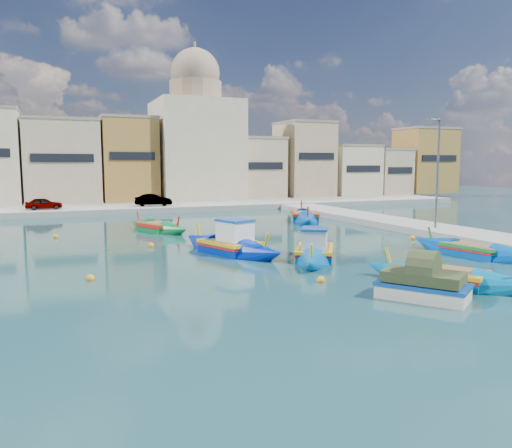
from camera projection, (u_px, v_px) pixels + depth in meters
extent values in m
plane|color=#164042|center=(225.00, 273.00, 22.56)|extent=(160.00, 160.00, 0.00)
cube|color=gray|center=(125.00, 209.00, 51.88)|extent=(80.00, 8.00, 0.60)
cube|color=tan|center=(62.00, 162.00, 56.20)|extent=(7.88, 7.44, 8.99)
cube|color=gray|center=(60.00, 120.00, 55.65)|extent=(8.04, 7.59, 0.30)
cube|color=black|center=(63.00, 158.00, 52.69)|extent=(6.30, 0.10, 0.90)
cube|color=#A97B35|center=(129.00, 160.00, 58.34)|extent=(6.17, 6.13, 9.43)
cube|color=gray|center=(127.00, 118.00, 57.76)|extent=(6.29, 6.26, 0.30)
cube|color=black|center=(133.00, 156.00, 55.43)|extent=(4.93, 0.10, 0.90)
cube|color=tan|center=(190.00, 174.00, 62.11)|extent=(7.31, 7.69, 6.05)
cube|color=gray|center=(189.00, 149.00, 61.73)|extent=(7.46, 7.85, 0.30)
cube|color=black|center=(198.00, 172.00, 58.50)|extent=(5.85, 0.10, 0.90)
cube|color=tan|center=(250.00, 169.00, 64.88)|extent=(7.54, 7.30, 7.41)
cube|color=gray|center=(249.00, 139.00, 64.42)|extent=(7.69, 7.45, 0.30)
cube|color=black|center=(261.00, 166.00, 61.44)|extent=(6.03, 0.10, 0.90)
cube|color=tan|center=(304.00, 160.00, 67.60)|extent=(6.36, 6.97, 9.63)
cube|color=gray|center=(304.00, 123.00, 67.00)|extent=(6.48, 7.11, 0.30)
cube|color=black|center=(317.00, 156.00, 64.30)|extent=(5.09, 0.10, 0.90)
cube|color=beige|center=(350.00, 171.00, 70.40)|extent=(6.63, 6.70, 6.65)
cube|color=gray|center=(350.00, 146.00, 69.98)|extent=(6.76, 6.83, 0.30)
cube|color=black|center=(364.00, 169.00, 67.24)|extent=(5.30, 0.10, 0.90)
cube|color=tan|center=(384.00, 172.00, 73.12)|extent=(5.08, 7.51, 6.20)
cube|color=gray|center=(384.00, 150.00, 72.72)|extent=(5.18, 7.66, 0.30)
cube|color=black|center=(400.00, 170.00, 69.59)|extent=(4.06, 0.10, 0.90)
cube|color=#A97B35|center=(425.00, 162.00, 74.86)|extent=(7.79, 6.00, 9.33)
cube|color=gray|center=(426.00, 129.00, 74.28)|extent=(7.95, 6.12, 0.30)
cube|color=black|center=(440.00, 158.00, 72.00)|extent=(6.23, 0.10, 0.90)
cube|color=beige|center=(196.00, 150.00, 62.26)|extent=(10.00, 10.00, 12.00)
cylinder|color=#9E8466|center=(195.00, 91.00, 61.39)|extent=(6.40, 6.40, 2.40)
sphere|color=#9E8466|center=(195.00, 73.00, 61.13)|extent=(6.00, 6.00, 6.00)
cylinder|color=#9E8466|center=(195.00, 49.00, 60.78)|extent=(0.30, 0.30, 1.60)
cylinder|color=#595B60|center=(437.00, 177.00, 34.23)|extent=(0.16, 0.16, 8.00)
cylinder|color=#595B60|center=(435.00, 120.00, 33.61)|extent=(1.00, 0.10, 0.10)
cube|color=#595B60|center=(429.00, 120.00, 33.43)|extent=(0.35, 0.15, 0.18)
imported|color=#4C1919|center=(44.00, 204.00, 47.45)|extent=(3.41, 1.56, 1.13)
imported|color=#4C1919|center=(153.00, 200.00, 51.41)|extent=(3.92, 1.83, 1.24)
cube|color=#0054A7|center=(315.00, 255.00, 26.01)|extent=(3.18, 3.62, 0.88)
cone|color=#0054A7|center=(317.00, 247.00, 28.56)|extent=(3.04, 3.39, 2.27)
cone|color=#0054A7|center=(312.00, 265.00, 23.44)|extent=(3.04, 3.39, 2.27)
cube|color=yellow|center=(315.00, 248.00, 25.96)|extent=(3.33, 3.80, 0.16)
cube|color=red|center=(315.00, 251.00, 25.98)|extent=(3.28, 3.71, 0.09)
cube|color=olive|center=(315.00, 247.00, 25.95)|extent=(2.80, 3.23, 0.05)
cylinder|color=yellow|center=(317.00, 236.00, 28.75)|extent=(0.33, 0.42, 0.96)
cylinder|color=yellow|center=(312.00, 254.00, 23.12)|extent=(0.33, 0.42, 0.96)
cube|color=white|center=(315.00, 239.00, 25.45)|extent=(1.90, 2.02, 0.97)
cube|color=#0F47A5|center=(315.00, 229.00, 25.38)|extent=(2.02, 2.16, 0.11)
cube|color=#0020A4|center=(230.00, 250.00, 27.66)|extent=(2.99, 3.72, 1.01)
cone|color=#0020A4|center=(201.00, 243.00, 29.62)|extent=(2.91, 3.51, 2.53)
cone|color=#0020A4|center=(262.00, 255.00, 25.69)|extent=(2.91, 3.51, 2.53)
cube|color=gold|center=(230.00, 242.00, 27.61)|extent=(3.12, 3.91, 0.18)
cube|color=red|center=(230.00, 245.00, 27.63)|extent=(3.10, 3.80, 0.10)
cube|color=olive|center=(230.00, 241.00, 27.60)|extent=(2.60, 3.34, 0.06)
cylinder|color=gold|center=(199.00, 232.00, 29.74)|extent=(0.29, 0.50, 1.10)
cylinder|color=gold|center=(266.00, 243.00, 25.41)|extent=(0.29, 0.50, 1.10)
cube|color=white|center=(235.00, 231.00, 27.19)|extent=(1.88, 2.02, 1.11)
cube|color=#0F47A5|center=(235.00, 220.00, 27.11)|extent=(2.00, 2.16, 0.12)
cube|color=#0045AA|center=(304.00, 218.00, 43.27)|extent=(3.33, 4.06, 1.06)
cone|color=#0045AA|center=(302.00, 214.00, 46.14)|extent=(3.23, 3.82, 2.67)
cone|color=#0045AA|center=(307.00, 222.00, 40.38)|extent=(3.23, 3.82, 2.67)
cube|color=#B62A13|center=(304.00, 213.00, 43.21)|extent=(3.49, 4.27, 0.19)
cube|color=#197F33|center=(304.00, 216.00, 43.23)|extent=(3.46, 4.16, 0.11)
cube|color=olive|center=(304.00, 212.00, 43.20)|extent=(2.91, 3.64, 0.06)
cylinder|color=#B62A13|center=(302.00, 207.00, 46.34)|extent=(0.33, 0.52, 1.16)
cylinder|color=#B62A13|center=(308.00, 214.00, 40.01)|extent=(0.33, 0.52, 1.16)
cube|color=#0A6F32|center=(157.00, 229.00, 36.57)|extent=(2.75, 3.24, 0.91)
cone|color=#0A6F32|center=(140.00, 226.00, 38.14)|extent=(2.69, 3.08, 2.24)
cone|color=#0A6F32|center=(176.00, 231.00, 34.99)|extent=(2.69, 3.08, 2.24)
cube|color=red|center=(157.00, 224.00, 36.52)|extent=(2.88, 3.41, 0.16)
cube|color=red|center=(157.00, 226.00, 36.54)|extent=(2.86, 3.32, 0.09)
cube|color=olive|center=(157.00, 223.00, 36.51)|extent=(2.40, 2.90, 0.05)
cylinder|color=red|center=(138.00, 218.00, 38.22)|extent=(0.29, 0.44, 0.99)
cylinder|color=red|center=(178.00, 223.00, 34.76)|extent=(0.29, 0.44, 0.99)
cube|color=#0049AE|center=(473.00, 253.00, 26.80)|extent=(2.35, 3.34, 0.90)
cone|color=#0049AE|center=(434.00, 246.00, 28.88)|extent=(2.30, 3.11, 2.27)
cube|color=#197D27|center=(474.00, 246.00, 26.76)|extent=(2.45, 3.52, 0.16)
cube|color=red|center=(474.00, 249.00, 26.77)|extent=(2.45, 3.41, 0.09)
cube|color=olive|center=(474.00, 245.00, 26.75)|extent=(2.03, 3.02, 0.05)
cylinder|color=#197D27|center=(430.00, 235.00, 29.02)|extent=(0.20, 0.44, 0.98)
cube|color=#00679B|center=(447.00, 281.00, 20.37)|extent=(2.96, 3.32, 0.91)
cone|color=#00679B|center=(393.00, 272.00, 21.76)|extent=(2.87, 3.16, 2.25)
cone|color=#00679B|center=(510.00, 288.00, 18.96)|extent=(2.87, 3.16, 2.25)
cube|color=#EAAB13|center=(448.00, 272.00, 20.32)|extent=(3.10, 3.49, 0.16)
cube|color=red|center=(448.00, 276.00, 20.34)|extent=(3.06, 3.41, 0.09)
cube|color=olive|center=(448.00, 270.00, 20.31)|extent=(2.60, 2.97, 0.05)
cylinder|color=#EAAB13|center=(389.00, 258.00, 21.83)|extent=(0.32, 0.43, 0.99)
cube|color=beige|center=(423.00, 294.00, 18.30)|extent=(3.16, 3.52, 0.78)
cube|color=#0F47A5|center=(423.00, 285.00, 18.26)|extent=(3.27, 3.63, 0.13)
cube|color=#2D381E|center=(423.00, 277.00, 18.22)|extent=(2.91, 3.20, 0.39)
cylinder|color=#2D381E|center=(424.00, 271.00, 18.20)|extent=(2.13, 2.65, 0.67)
sphere|color=orange|center=(91.00, 279.00, 21.21)|extent=(0.36, 0.36, 0.36)
sphere|color=orange|center=(151.00, 246.00, 29.75)|extent=(0.36, 0.36, 0.36)
sphere|color=orange|center=(252.00, 225.00, 40.06)|extent=(0.36, 0.36, 0.36)
sphere|color=orange|center=(56.00, 237.00, 33.40)|extent=(0.36, 0.36, 0.36)
sphere|color=orange|center=(412.00, 238.00, 32.69)|extent=(0.36, 0.36, 0.36)
sphere|color=orange|center=(321.00, 280.00, 20.88)|extent=(0.36, 0.36, 0.36)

